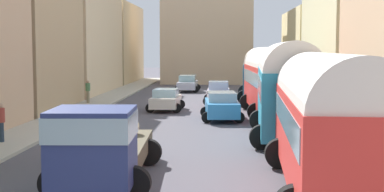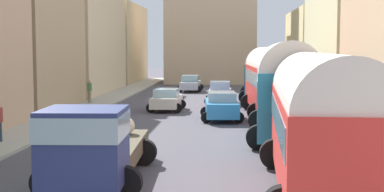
{
  "view_description": "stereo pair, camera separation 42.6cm",
  "coord_description": "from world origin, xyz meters",
  "px_view_note": "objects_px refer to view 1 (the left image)",
  "views": [
    {
      "loc": [
        1.71,
        -8.44,
        4.02
      ],
      "look_at": [
        0.0,
        22.67,
        1.28
      ],
      "focal_mm": 50.93,
      "sensor_mm": 36.0,
      "label": 1
    },
    {
      "loc": [
        2.14,
        -8.42,
        4.02
      ],
      "look_at": [
        0.0,
        22.67,
        1.28
      ],
      "focal_mm": 50.93,
      "sensor_mm": 36.0,
      "label": 2
    }
  ],
  "objects_px": {
    "car_2": "(222,106)",
    "car_3": "(218,93)",
    "parked_bus_1": "(288,86)",
    "car_0": "(166,100)",
    "car_1": "(188,83)",
    "parked_bus_3": "(260,71)",
    "pedestrian_1": "(1,121)",
    "cargo_truck_0": "(102,145)",
    "parked_bus_2": "(270,77)",
    "parked_bus_0": "(327,116)",
    "pedestrian_2": "(88,91)"
  },
  "relations": [
    {
      "from": "parked_bus_2",
      "to": "pedestrian_2",
      "type": "bearing_deg",
      "value": 157.4
    },
    {
      "from": "car_2",
      "to": "pedestrian_2",
      "type": "height_order",
      "value": "pedestrian_2"
    },
    {
      "from": "car_2",
      "to": "cargo_truck_0",
      "type": "bearing_deg",
      "value": -102.62
    },
    {
      "from": "cargo_truck_0",
      "to": "car_3",
      "type": "xyz_separation_m",
      "value": [
        3.17,
        24.12,
        -0.47
      ]
    },
    {
      "from": "cargo_truck_0",
      "to": "car_3",
      "type": "bearing_deg",
      "value": 82.5
    },
    {
      "from": "parked_bus_1",
      "to": "parked_bus_2",
      "type": "distance_m",
      "value": 9.0
    },
    {
      "from": "parked_bus_3",
      "to": "car_1",
      "type": "relative_size",
      "value": 2.05
    },
    {
      "from": "car_3",
      "to": "pedestrian_1",
      "type": "distance_m",
      "value": 19.6
    },
    {
      "from": "parked_bus_3",
      "to": "car_2",
      "type": "bearing_deg",
      "value": -104.11
    },
    {
      "from": "car_2",
      "to": "car_3",
      "type": "distance_m",
      "value": 8.9
    },
    {
      "from": "parked_bus_0",
      "to": "car_0",
      "type": "xyz_separation_m",
      "value": [
        -6.48,
        19.74,
        -1.44
      ]
    },
    {
      "from": "car_1",
      "to": "car_2",
      "type": "distance_m",
      "value": 20.23
    },
    {
      "from": "parked_bus_2",
      "to": "car_2",
      "type": "relative_size",
      "value": 2.09
    },
    {
      "from": "parked_bus_3",
      "to": "pedestrian_1",
      "type": "distance_m",
      "value": 23.44
    },
    {
      "from": "parked_bus_1",
      "to": "car_0",
      "type": "bearing_deg",
      "value": 121.11
    },
    {
      "from": "car_2",
      "to": "pedestrian_2",
      "type": "distance_m",
      "value": 12.23
    },
    {
      "from": "car_1",
      "to": "parked_bus_2",
      "type": "bearing_deg",
      "value": -70.84
    },
    {
      "from": "parked_bus_1",
      "to": "car_1",
      "type": "bearing_deg",
      "value": 102.91
    },
    {
      "from": "parked_bus_1",
      "to": "car_1",
      "type": "height_order",
      "value": "parked_bus_1"
    },
    {
      "from": "parked_bus_1",
      "to": "parked_bus_3",
      "type": "distance_m",
      "value": 18.0
    },
    {
      "from": "parked_bus_0",
      "to": "parked_bus_2",
      "type": "height_order",
      "value": "parked_bus_2"
    },
    {
      "from": "parked_bus_0",
      "to": "parked_bus_3",
      "type": "distance_m",
      "value": 27.0
    },
    {
      "from": "parked_bus_0",
      "to": "pedestrian_2",
      "type": "xyz_separation_m",
      "value": [
        -12.41,
        23.16,
        -1.15
      ]
    },
    {
      "from": "parked_bus_1",
      "to": "parked_bus_2",
      "type": "height_order",
      "value": "parked_bus_1"
    },
    {
      "from": "parked_bus_3",
      "to": "cargo_truck_0",
      "type": "height_order",
      "value": "parked_bus_3"
    },
    {
      "from": "parked_bus_1",
      "to": "car_1",
      "type": "distance_m",
      "value": 27.19
    },
    {
      "from": "car_0",
      "to": "pedestrian_1",
      "type": "distance_m",
      "value": 13.97
    },
    {
      "from": "car_0",
      "to": "car_1",
      "type": "relative_size",
      "value": 0.9
    },
    {
      "from": "parked_bus_3",
      "to": "car_0",
      "type": "distance_m",
      "value": 9.85
    },
    {
      "from": "car_2",
      "to": "pedestrian_2",
      "type": "bearing_deg",
      "value": 141.07
    },
    {
      "from": "cargo_truck_0",
      "to": "car_2",
      "type": "distance_m",
      "value": 15.6
    },
    {
      "from": "cargo_truck_0",
      "to": "car_1",
      "type": "xyz_separation_m",
      "value": [
        0.24,
        35.19,
        -0.51
      ]
    },
    {
      "from": "car_3",
      "to": "pedestrian_1",
      "type": "relative_size",
      "value": 2.21
    },
    {
      "from": "parked_bus_2",
      "to": "pedestrian_2",
      "type": "distance_m",
      "value": 13.5
    },
    {
      "from": "parked_bus_3",
      "to": "car_3",
      "type": "relative_size",
      "value": 2.29
    },
    {
      "from": "parked_bus_1",
      "to": "car_3",
      "type": "relative_size",
      "value": 2.17
    },
    {
      "from": "car_0",
      "to": "parked_bus_1",
      "type": "bearing_deg",
      "value": -58.89
    },
    {
      "from": "parked_bus_1",
      "to": "car_2",
      "type": "height_order",
      "value": "parked_bus_1"
    },
    {
      "from": "parked_bus_1",
      "to": "parked_bus_2",
      "type": "relative_size",
      "value": 0.93
    },
    {
      "from": "pedestrian_1",
      "to": "pedestrian_2",
      "type": "height_order",
      "value": "pedestrian_1"
    },
    {
      "from": "car_3",
      "to": "pedestrian_1",
      "type": "xyz_separation_m",
      "value": [
        -8.89,
        -17.46,
        0.21
      ]
    },
    {
      "from": "parked_bus_2",
      "to": "pedestrian_2",
      "type": "xyz_separation_m",
      "value": [
        -12.41,
        5.16,
        -1.26
      ]
    },
    {
      "from": "parked_bus_2",
      "to": "car_0",
      "type": "bearing_deg",
      "value": 164.97
    },
    {
      "from": "car_0",
      "to": "car_2",
      "type": "distance_m",
      "value": 5.57
    },
    {
      "from": "parked_bus_1",
      "to": "car_2",
      "type": "xyz_separation_m",
      "value": [
        -2.9,
        6.48,
        -1.59
      ]
    },
    {
      "from": "parked_bus_1",
      "to": "pedestrian_1",
      "type": "height_order",
      "value": "parked_bus_1"
    },
    {
      "from": "pedestrian_1",
      "to": "parked_bus_2",
      "type": "bearing_deg",
      "value": 42.67
    },
    {
      "from": "parked_bus_3",
      "to": "car_2",
      "type": "height_order",
      "value": "parked_bus_3"
    },
    {
      "from": "parked_bus_2",
      "to": "car_2",
      "type": "distance_m",
      "value": 4.11
    },
    {
      "from": "cargo_truck_0",
      "to": "pedestrian_2",
      "type": "relative_size",
      "value": 4.13
    }
  ]
}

